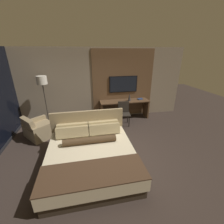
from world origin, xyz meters
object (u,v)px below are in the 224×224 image
at_px(armchair_by_window, 40,129).
at_px(floor_lamp, 43,85).
at_px(desk_chair, 124,111).
at_px(bed, 91,154).
at_px(tv, 123,84).
at_px(desk, 124,106).
at_px(vase_tall, 129,97).
at_px(book, 140,99).

relative_size(armchair_by_window, floor_lamp, 0.63).
xyz_separation_m(desk_chair, armchair_by_window, (-2.98, -0.33, -0.28)).
xyz_separation_m(bed, floor_lamp, (-1.42, 2.47, 1.27)).
distance_m(tv, floor_lamp, 3.02).
bearing_deg(bed, desk_chair, 55.81).
bearing_deg(desk, floor_lamp, -177.19).
xyz_separation_m(desk, desk_chair, (-0.17, -0.56, -0.01)).
xyz_separation_m(vase_tall, book, (0.50, 0.10, -0.14)).
relative_size(tv, book, 4.59).
distance_m(armchair_by_window, vase_tall, 3.50).
relative_size(desk, armchair_by_window, 1.70).
relative_size(bed, armchair_by_window, 1.86).
relative_size(desk, desk_chair, 2.26).
height_order(desk, vase_tall, vase_tall).
xyz_separation_m(desk, tv, (-0.00, 0.22, 0.86)).
bearing_deg(floor_lamp, vase_tall, 1.13).
distance_m(desk, book, 0.74).
xyz_separation_m(tv, desk_chair, (-0.17, -0.78, -0.87)).
bearing_deg(floor_lamp, desk_chair, -8.26).
bearing_deg(armchair_by_window, book, -116.95).
height_order(desk_chair, vase_tall, vase_tall).
bearing_deg(vase_tall, armchair_by_window, -166.54).
relative_size(floor_lamp, book, 7.38).
xyz_separation_m(bed, armchair_by_window, (-1.58, 1.73, -0.06)).
bearing_deg(vase_tall, book, 11.51).
relative_size(desk_chair, armchair_by_window, 0.75).
height_order(bed, book, bed).
bearing_deg(vase_tall, desk_chair, -127.36).
xyz_separation_m(desk_chair, floor_lamp, (-2.82, 0.41, 1.06)).
height_order(bed, tv, tv).
height_order(bed, desk, bed).
xyz_separation_m(tv, floor_lamp, (-2.99, -0.37, 0.19)).
bearing_deg(book, bed, -130.68).
relative_size(armchair_by_window, book, 4.63).
bearing_deg(book, floor_lamp, -177.43).
bearing_deg(desk_chair, desk, 80.20).
xyz_separation_m(bed, vase_tall, (1.76, 2.53, 0.62)).
bearing_deg(bed, book, 49.32).
height_order(floor_lamp, book, floor_lamp).
relative_size(vase_tall, book, 1.21).
bearing_deg(vase_tall, bed, -124.80).
height_order(bed, desk_chair, bed).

